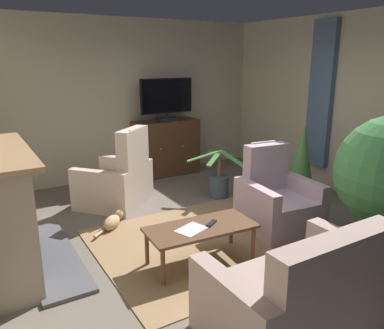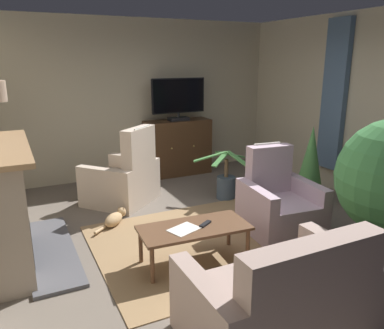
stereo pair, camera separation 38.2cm
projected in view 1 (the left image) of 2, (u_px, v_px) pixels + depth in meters
The scene contains 17 objects.
ground_plane at pixel (218, 236), 4.73m from camera, with size 5.76×6.39×0.04m, color #665B51.
wall_back at pixel (125, 100), 6.78m from camera, with size 5.76×0.10×2.78m, color #B2A88E.
wall_right_with_window at pixel (366, 108), 5.65m from camera, with size 0.10×6.39×2.78m, color #BBB095.
curtain_panel_far at pixel (321, 95), 6.18m from camera, with size 0.10×0.44×2.33m, color slate.
rug_central at pixel (204, 242), 4.49m from camera, with size 2.42×2.13×0.01m, color #8E704C.
fireplace at pixel (3, 215), 3.78m from camera, with size 0.94×1.75×1.26m.
tv_cabinet at pixel (166, 149), 7.04m from camera, with size 1.21×0.47×1.02m.
television at pixel (167, 98), 6.75m from camera, with size 1.00×0.20×0.75m.
coffee_table at pixel (201, 230), 3.97m from camera, with size 1.17×0.60×0.42m.
tv_remote at pixel (211, 223), 4.00m from camera, with size 0.17×0.05×0.02m, color black.
folded_newspaper at pixel (191, 229), 3.87m from camera, with size 0.30×0.22×0.01m, color silver.
sofa_floral at pixel (301, 296), 2.96m from camera, with size 1.44×0.89×0.94m.
armchair_by_fireplace at pixel (277, 203), 4.84m from camera, with size 0.93×0.92×1.06m.
armchair_angled_to_table at pixel (117, 182), 5.60m from camera, with size 1.26×1.26×1.18m.
potted_plant_leafy_by_curtain at pixel (302, 159), 5.72m from camera, with size 0.36×0.36×1.17m.
potted_plant_on_hearth_side at pixel (219, 183), 5.91m from camera, with size 0.78×0.94×0.76m.
cat at pixel (113, 221), 4.88m from camera, with size 0.52×0.46×0.19m.
Camera 1 is at (-2.50, -3.54, 2.10)m, focal length 35.69 mm.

